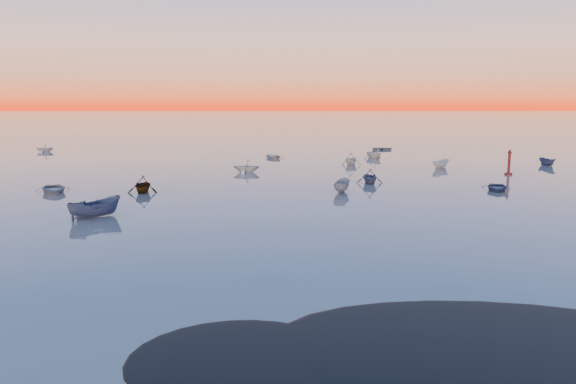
{
  "coord_description": "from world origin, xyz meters",
  "views": [
    {
      "loc": [
        -0.81,
        -19.04,
        9.16
      ],
      "look_at": [
        0.01,
        28.0,
        1.29
      ],
      "focal_mm": 35.0,
      "sensor_mm": 36.0,
      "label": 1
    }
  ],
  "objects_px": {
    "boat_near_right": "(370,183)",
    "channel_marker": "(509,164)",
    "boat_near_left": "(54,193)",
    "boat_near_center": "(95,217)"
  },
  "relations": [
    {
      "from": "boat_near_right",
      "to": "channel_marker",
      "type": "xyz_separation_m",
      "value": [
        18.0,
        6.76,
        1.27
      ]
    },
    {
      "from": "boat_near_left",
      "to": "boat_near_right",
      "type": "bearing_deg",
      "value": -15.69
    },
    {
      "from": "boat_near_center",
      "to": "boat_near_right",
      "type": "xyz_separation_m",
      "value": [
        24.28,
        17.29,
        0.0
      ]
    },
    {
      "from": "boat_near_center",
      "to": "channel_marker",
      "type": "xyz_separation_m",
      "value": [
        42.28,
        24.05,
        1.27
      ]
    },
    {
      "from": "boat_near_center",
      "to": "channel_marker",
      "type": "height_order",
      "value": "channel_marker"
    },
    {
      "from": "boat_near_left",
      "to": "boat_near_right",
      "type": "distance_m",
      "value": 32.6
    },
    {
      "from": "boat_near_left",
      "to": "boat_near_right",
      "type": "relative_size",
      "value": 1.26
    },
    {
      "from": "boat_near_center",
      "to": "boat_near_right",
      "type": "height_order",
      "value": "boat_near_center"
    },
    {
      "from": "boat_near_right",
      "to": "channel_marker",
      "type": "bearing_deg",
      "value": -162.91
    },
    {
      "from": "boat_near_center",
      "to": "boat_near_right",
      "type": "relative_size",
      "value": 1.19
    }
  ]
}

